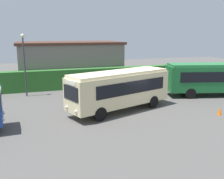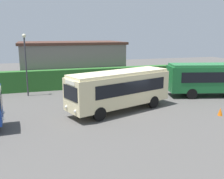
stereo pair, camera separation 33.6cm
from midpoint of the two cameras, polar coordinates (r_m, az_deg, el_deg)
ground_plane at (r=20.85m, az=5.15°, el=-4.50°), size 76.63×76.63×0.00m
bus_cream at (r=20.14m, az=2.21°, el=0.27°), size 8.97×5.13×3.15m
bus_green at (r=27.19m, az=23.23°, el=2.47°), size 10.34×4.94×3.17m
hedge_row at (r=29.51m, az=-2.03°, el=2.73°), size 50.32×1.09×2.19m
depot_building at (r=32.78m, az=-8.73°, el=6.10°), size 12.54×7.31×5.04m
traffic_cone at (r=20.96m, az=23.39°, el=-4.55°), size 0.36×0.36×0.60m
lamppost at (r=26.04m, az=-18.35°, el=6.64°), size 0.36×0.36×6.01m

